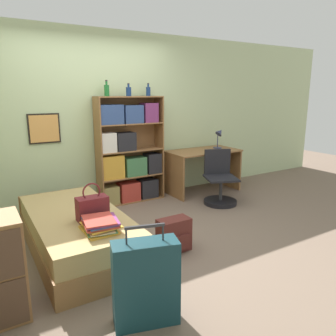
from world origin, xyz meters
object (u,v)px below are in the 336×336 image
Objects in this scene: book_stack_on_bed at (100,225)px; bottle_green at (107,90)px; suitcase at (146,283)px; desk_chair at (220,187)px; desk at (203,163)px; bed at (77,232)px; desk_lamp at (219,135)px; bottle_clear at (148,91)px; backpack at (174,235)px; bottle_brown at (129,91)px; bookcase at (128,154)px; handbag at (92,208)px.

bottle_green is (0.84, 1.88, 1.22)m from book_stack_on_bed.
bottle_green is at bearing 66.03° from book_stack_on_bed.
suitcase is 2.91m from desk_chair.
suitcase reaches higher than desk.
suitcase is 0.64× the size of desk.
book_stack_on_bed is 2.97m from desk.
desk_chair reaches higher than bed.
desk is 0.59m from desk_lamp.
bottle_green is 2.25m from desk_chair.
desk is (0.94, -0.20, -1.20)m from bottle_clear.
backpack is (0.85, 0.06, -0.33)m from book_stack_on_bed.
suitcase is at bearing -137.79° from desk_lamp.
bottle_clear is at bearing 173.22° from desk_lamp.
desk reaches higher than backpack.
desk is at bearing 23.27° from bed.
book_stack_on_bed is 1.06× the size of backpack.
bottle_brown is (1.22, 1.23, 1.49)m from bed.
suitcase is at bearing -112.74° from bottle_brown.
bottle_clear is at bearing 39.12° from bed.
desk_chair is (2.25, 1.85, -0.08)m from suitcase.
bottle_green is (-0.29, 0.03, 0.97)m from bookcase.
backpack is (0.01, -1.83, -1.55)m from bottle_green.
handbag is 0.47× the size of desk_chair.
bookcase is 7.18× the size of bottle_green.
bookcase is at bearing 175.57° from desk_lamp.
suitcase is 0.48× the size of bookcase.
suitcase is at bearing -132.55° from backpack.
bottle_brown is (0.02, -0.03, 0.95)m from bookcase.
book_stack_on_bed is at bearing -176.07° from backpack.
bottle_clear is 2.47m from backpack.
desk_lamp is (1.32, -0.16, -0.75)m from bottle_clear.
suitcase is at bearing -118.54° from bottle_clear.
bed is 2.75m from desk.
bottle_clear is 1.54m from desk.
book_stack_on_bed is at bearing -128.87° from bottle_clear.
handbag is 1.05× the size of backpack.
desk_chair is (2.31, 1.04, -0.26)m from book_stack_on_bed.
desk_chair is (2.27, 0.74, -0.32)m from handbag.
handbag reaches higher than desk.
bed is 3.20m from desk_lamp.
bookcase is at bearing 54.70° from handbag.
desk is (1.62, -0.21, -1.22)m from bottle_green.
desk is at bearing -7.46° from bookcase.
backpack is at bearing -16.49° from handbag.
handbag is 2.41m from desk_chair.
bottle_brown is (1.12, 1.52, 1.14)m from handbag.
bottle_green reaches higher than handbag.
suitcase is 4.06× the size of bottle_clear.
bookcase reaches higher than desk.
book_stack_on_bed is at bearing -83.97° from bed.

